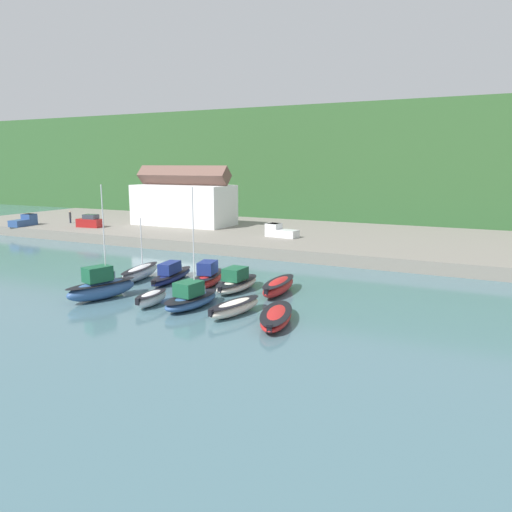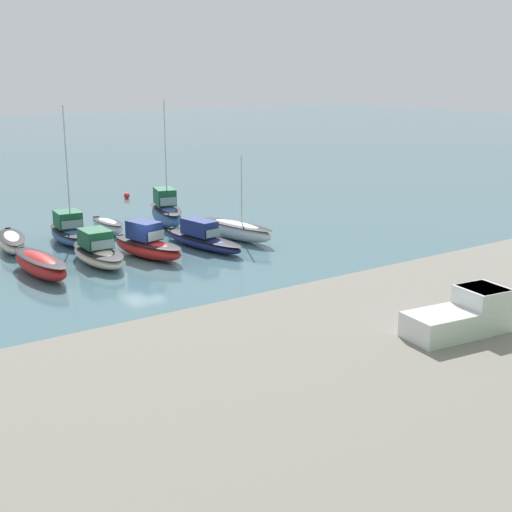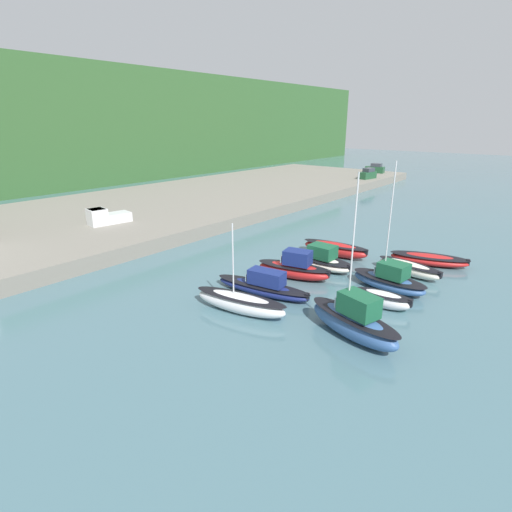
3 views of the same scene
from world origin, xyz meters
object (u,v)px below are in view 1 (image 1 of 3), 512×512
(moored_boat_6, at_px, (151,298))
(parked_car_1, at_px, (90,222))
(moored_boat_0, at_px, (140,272))
(moored_boat_4, at_px, (278,286))
(moored_boat_3, at_px, (237,282))
(moored_boat_5, at_px, (101,287))
(moored_boat_9, at_px, (276,317))
(moored_boat_2, at_px, (209,277))
(pickup_truck_0, at_px, (279,231))
(moored_boat_1, at_px, (171,274))
(person_on_quay, at_px, (70,217))
(moored_boat_7, at_px, (191,298))
(pickup_truck_1, at_px, (25,221))
(moored_boat_8, at_px, (234,307))

(moored_boat_6, relative_size, parked_car_1, 0.97)
(moored_boat_0, xyz_separation_m, moored_boat_6, (7.23, -7.42, -0.11))
(parked_car_1, bearing_deg, moored_boat_4, -121.20)
(moored_boat_3, relative_size, moored_boat_5, 0.66)
(moored_boat_9, bearing_deg, moored_boat_2, 128.33)
(moored_boat_5, relative_size, pickup_truck_0, 2.07)
(moored_boat_0, relative_size, parked_car_1, 1.69)
(moored_boat_1, xyz_separation_m, person_on_quay, (-38.85, 23.62, 1.89))
(moored_boat_2, height_order, moored_boat_7, moored_boat_7)
(pickup_truck_0, height_order, pickup_truck_1, same)
(moored_boat_5, distance_m, pickup_truck_1, 48.84)
(moored_boat_2, bearing_deg, moored_boat_1, 168.58)
(moored_boat_0, distance_m, moored_boat_6, 10.36)
(moored_boat_6, distance_m, person_on_quay, 53.16)
(moored_boat_2, bearing_deg, moored_boat_3, -20.31)
(moored_boat_1, bearing_deg, moored_boat_9, -35.55)
(parked_car_1, bearing_deg, moored_boat_0, -133.47)
(parked_car_1, height_order, pickup_truck_1, parked_car_1)
(moored_boat_4, height_order, pickup_truck_1, pickup_truck_1)
(pickup_truck_0, relative_size, pickup_truck_1, 1.00)
(pickup_truck_1, bearing_deg, moored_boat_2, -27.18)
(pickup_truck_0, bearing_deg, moored_boat_5, -177.98)
(moored_boat_3, relative_size, moored_boat_8, 1.09)
(moored_boat_7, bearing_deg, moored_boat_3, 90.61)
(moored_boat_2, distance_m, pickup_truck_1, 50.50)
(moored_boat_2, xyz_separation_m, moored_boat_5, (-6.00, -8.51, 0.23))
(moored_boat_7, height_order, person_on_quay, moored_boat_7)
(moored_boat_1, distance_m, pickup_truck_1, 46.41)
(pickup_truck_1, relative_size, person_on_quay, 2.30)
(moored_boat_0, bearing_deg, moored_boat_6, -56.30)
(moored_boat_8, height_order, moored_boat_9, moored_boat_8)
(moored_boat_0, height_order, moored_boat_2, moored_boat_0)
(moored_boat_1, bearing_deg, moored_boat_0, -177.33)
(parked_car_1, bearing_deg, moored_boat_9, -127.39)
(moored_boat_9, relative_size, pickup_truck_0, 1.49)
(moored_boat_0, distance_m, pickup_truck_1, 43.49)
(moored_boat_6, relative_size, person_on_quay, 1.98)
(moored_boat_6, relative_size, moored_boat_7, 0.42)
(moored_boat_0, xyz_separation_m, moored_boat_5, (1.91, -7.71, 0.38))
(moored_boat_0, relative_size, moored_boat_1, 0.88)
(moored_boat_2, bearing_deg, person_on_quay, 138.71)
(moored_boat_1, bearing_deg, person_on_quay, 140.15)
(moored_boat_7, bearing_deg, moored_boat_5, -165.98)
(moored_boat_5, distance_m, pickup_truck_0, 33.08)
(moored_boat_2, bearing_deg, moored_boat_6, -107.58)
(moored_boat_1, xyz_separation_m, moored_boat_8, (11.42, -7.30, -0.09))
(moored_boat_8, bearing_deg, parked_car_1, 158.04)
(moored_boat_0, xyz_separation_m, moored_boat_7, (10.66, -6.50, 0.09))
(moored_boat_2, xyz_separation_m, moored_boat_9, (10.88, -7.91, -0.38))
(moored_boat_7, bearing_deg, person_on_quay, 152.38)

